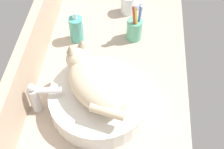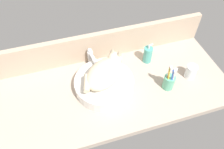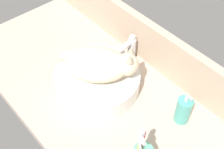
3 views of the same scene
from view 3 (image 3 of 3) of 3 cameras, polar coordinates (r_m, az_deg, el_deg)
The scene contains 6 objects.
ground_plane at distance 126.99cm, azimuth -1.46°, elevation -4.71°, with size 139.43×60.64×4.00cm, color #B2A08E.
backsplash_panel at distance 132.08cm, azimuth 8.02°, elevation 4.93°, with size 139.43×3.60×19.77cm, color tan.
sink_basin at distance 126.39cm, azimuth -2.72°, elevation -1.01°, with size 34.67×34.67×7.50cm, color silver.
cat at distance 119.29cm, azimuth -2.23°, elevation 1.97°, with size 30.01×29.26×14.00cm.
faucet at distance 134.91cm, azimuth 3.34°, elevation 5.00°, with size 4.25×11.86×13.60cm.
soap_dispenser at distance 117.42cm, azimuth 12.92°, elevation -6.34°, with size 5.75×5.75×14.53cm.
Camera 3 is at (60.77, -48.24, 98.54)cm, focal length 50.00 mm.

